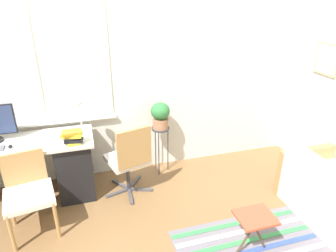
{
  "coord_description": "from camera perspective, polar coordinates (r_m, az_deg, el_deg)",
  "views": [
    {
      "loc": [
        0.02,
        -2.97,
        2.28
      ],
      "look_at": [
        0.93,
        0.15,
        0.82
      ],
      "focal_mm": 32.0,
      "sensor_mm": 36.0,
      "label": 1
    }
  ],
  "objects": [
    {
      "name": "book_stack",
      "position": [
        3.42,
        -17.75,
        -1.97
      ],
      "size": [
        0.24,
        0.17,
        0.15
      ],
      "color": "yellow",
      "rests_on": "desk"
    },
    {
      "name": "potted_plant",
      "position": [
        3.84,
        -1.46,
        2.18
      ],
      "size": [
        0.25,
        0.25,
        0.34
      ],
      "color": "#9E6B4C",
      "rests_on": "plant_stand"
    },
    {
      "name": "wall_back_with_window",
      "position": [
        3.78,
        -16.55,
        9.06
      ],
      "size": [
        9.0,
        0.12,
        2.7
      ],
      "color": "silver",
      "rests_on": "ground_plane"
    },
    {
      "name": "plant_stand",
      "position": [
        3.95,
        -1.42,
        -1.55
      ],
      "size": [
        0.24,
        0.24,
        0.66
      ],
      "color": "#333338",
      "rests_on": "ground_plane"
    },
    {
      "name": "mouse",
      "position": [
        3.61,
        -27.85,
        -3.46
      ],
      "size": [
        0.04,
        0.06,
        0.03
      ],
      "color": "black",
      "rests_on": "desk"
    },
    {
      "name": "floor_rug_striped",
      "position": [
        3.3,
        14.84,
        -20.41
      ],
      "size": [
        1.45,
        0.69,
        0.01
      ],
      "color": "slate",
      "rests_on": "ground_plane"
    },
    {
      "name": "desk_lamp",
      "position": [
        3.54,
        -16.48,
        3.34
      ],
      "size": [
        0.11,
        0.11,
        0.43
      ],
      "color": "white",
      "rests_on": "desk"
    },
    {
      "name": "couch_loveseat",
      "position": [
        3.75,
        29.4,
        -11.99
      ],
      "size": [
        0.74,
        1.21,
        0.72
      ],
      "rotation": [
        0.0,
        0.0,
        1.57
      ],
      "color": "white",
      "rests_on": "ground_plane"
    },
    {
      "name": "ground_plane",
      "position": [
        3.74,
        -13.5,
        -14.13
      ],
      "size": [
        14.0,
        14.0,
        0.0
      ],
      "primitive_type": "plane",
      "color": "brown"
    },
    {
      "name": "desk_chair_wooden",
      "position": [
        3.37,
        -25.09,
        -11.17
      ],
      "size": [
        0.53,
        0.54,
        0.82
      ],
      "rotation": [
        0.0,
        0.0,
        0.17
      ],
      "color": "#B2844C",
      "rests_on": "ground_plane"
    },
    {
      "name": "desk",
      "position": [
        3.9,
        -28.84,
        -7.85
      ],
      "size": [
        2.04,
        0.62,
        0.76
      ],
      "color": "beige",
      "rests_on": "ground_plane"
    },
    {
      "name": "folding_stool",
      "position": [
        2.97,
        16.25,
        -16.89
      ],
      "size": [
        0.34,
        0.29,
        0.43
      ],
      "color": "#B24C33",
      "rests_on": "ground_plane"
    },
    {
      "name": "wall_right_with_picture",
      "position": [
        4.29,
        28.14,
        8.84
      ],
      "size": [
        0.08,
        9.0,
        2.7
      ],
      "color": "silver",
      "rests_on": "ground_plane"
    },
    {
      "name": "office_chair_swivel",
      "position": [
        3.56,
        -7.37,
        -6.22
      ],
      "size": [
        0.58,
        0.57,
        0.93
      ],
      "rotation": [
        0.0,
        0.0,
        3.42
      ],
      "color": "#47474C",
      "rests_on": "ground_plane"
    }
  ]
}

